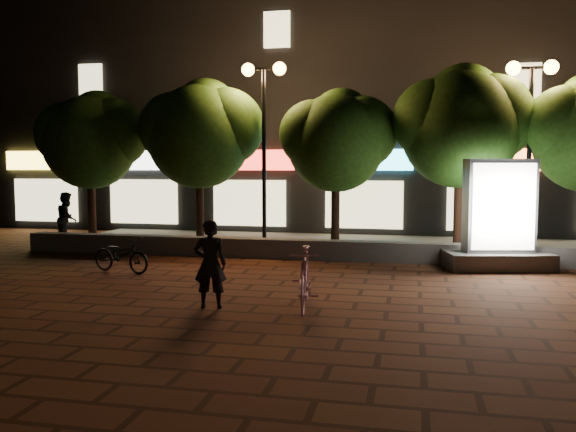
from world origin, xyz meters
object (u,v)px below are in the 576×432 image
(rider, at_px, (210,264))
(street_lamp_right, at_px, (531,107))
(tree_left, at_px, (201,130))
(street_lamp_left, at_px, (264,108))
(scooter_parked, at_px, (121,255))
(tree_far_left, at_px, (92,137))
(tree_mid, at_px, (338,137))
(pedestrian, at_px, (67,218))
(scooter_pink, at_px, (305,278))
(ad_kiosk, at_px, (499,225))
(tree_right, at_px, (462,122))

(rider, bearing_deg, street_lamp_right, -144.76)
(tree_left, height_order, street_lamp_left, street_lamp_left)
(scooter_parked, bearing_deg, rider, -117.30)
(tree_far_left, height_order, rider, tree_far_left)
(tree_mid, xyz_separation_m, pedestrian, (-8.01, -0.67, -2.36))
(tree_far_left, distance_m, scooter_pink, 10.62)
(street_lamp_left, distance_m, ad_kiosk, 6.99)
(pedestrian, bearing_deg, tree_far_left, -57.25)
(tree_right, height_order, ad_kiosk, tree_right)
(tree_right, xyz_separation_m, street_lamp_left, (-5.36, -0.26, 0.46))
(tree_mid, height_order, ad_kiosk, tree_mid)
(tree_far_left, bearing_deg, ad_kiosk, -9.66)
(street_lamp_right, height_order, rider, street_lamp_right)
(ad_kiosk, xyz_separation_m, rider, (-5.31, -4.99, -0.28))
(scooter_pink, distance_m, pedestrian, 10.25)
(tree_far_left, bearing_deg, scooter_parked, -53.60)
(tree_mid, relative_size, rider, 2.96)
(street_lamp_left, height_order, street_lamp_right, street_lamp_left)
(tree_left, relative_size, ad_kiosk, 1.90)
(rider, xyz_separation_m, scooter_parked, (-3.10, 2.72, -0.36))
(ad_kiosk, bearing_deg, scooter_pink, -128.45)
(rider, bearing_deg, tree_left, -80.47)
(street_lamp_right, xyz_separation_m, scooter_pink, (-4.65, -6.40, -3.37))
(tree_far_left, distance_m, tree_mid, 7.50)
(tree_mid, xyz_separation_m, street_lamp_right, (4.95, -0.26, 0.68))
(pedestrian, bearing_deg, scooter_pink, -145.71)
(tree_right, height_order, scooter_parked, tree_right)
(street_lamp_left, bearing_deg, scooter_pink, -69.82)
(tree_mid, bearing_deg, rider, -100.42)
(tree_mid, relative_size, street_lamp_left, 0.87)
(tree_left, xyz_separation_m, rider, (2.72, -6.95, -2.69))
(tree_right, height_order, street_lamp_left, street_lamp_left)
(scooter_pink, xyz_separation_m, rider, (-1.58, -0.29, 0.24))
(tree_mid, relative_size, tree_right, 0.89)
(street_lamp_right, height_order, pedestrian, street_lamp_right)
(tree_far_left, xyz_separation_m, street_lamp_left, (5.45, -0.26, 0.74))
(tree_far_left, height_order, tree_mid, tree_far_left)
(tree_far_left, relative_size, street_lamp_left, 0.89)
(tree_far_left, bearing_deg, pedestrian, -127.32)
(tree_far_left, xyz_separation_m, tree_right, (10.80, 0.00, 0.27))
(street_lamp_left, xyz_separation_m, street_lamp_right, (7.00, 0.00, -0.13))
(scooter_parked, bearing_deg, scooter_pink, -103.45)
(pedestrian, bearing_deg, ad_kiosk, -116.05)
(tree_right, height_order, scooter_pink, tree_right)
(tree_right, xyz_separation_m, street_lamp_right, (1.64, -0.26, 0.33))
(street_lamp_left, height_order, rider, street_lamp_left)
(street_lamp_left, bearing_deg, ad_kiosk, -15.62)
(tree_far_left, xyz_separation_m, ad_kiosk, (11.53, -1.96, -2.25))
(tree_right, xyz_separation_m, pedestrian, (-11.32, -0.67, -2.71))
(street_lamp_right, bearing_deg, rider, -132.95)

